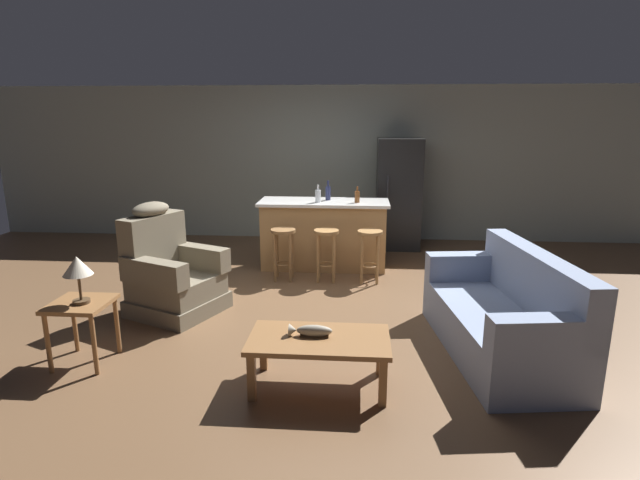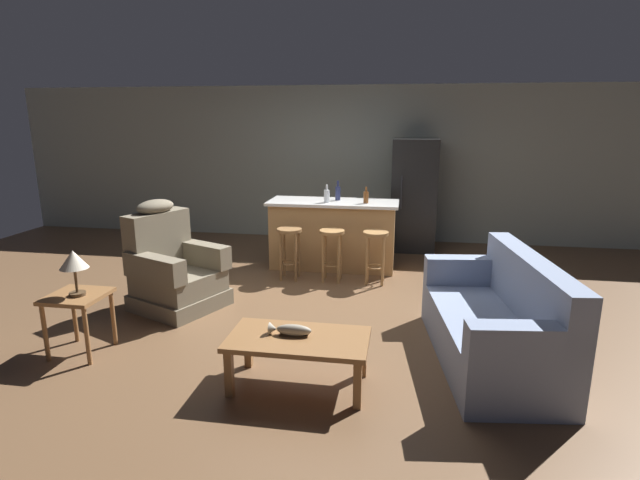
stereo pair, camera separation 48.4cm
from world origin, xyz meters
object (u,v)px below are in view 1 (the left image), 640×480
at_px(bar_stool_middle, 326,246).
at_px(bottle_wine_dark, 328,193).
at_px(fish_figurine, 310,331).
at_px(couch, 504,317).
at_px(coffee_table, 319,344).
at_px(recliner_near_lamp, 171,274).
at_px(table_lamp, 77,268).
at_px(refrigerator, 398,194).
at_px(end_table, 81,313).
at_px(bar_stool_left, 283,245).
at_px(bottle_short_amber, 318,196).
at_px(bottle_tall_green, 357,196).
at_px(bar_stool_right, 370,247).
at_px(kitchen_island, 324,234).

height_order(bar_stool_middle, bottle_wine_dark, bottle_wine_dark).
height_order(fish_figurine, couch, couch).
distance_m(coffee_table, recliner_near_lamp, 2.27).
relative_size(fish_figurine, recliner_near_lamp, 0.28).
xyz_separation_m(table_lamp, refrigerator, (2.96, 4.25, 0.01)).
xyz_separation_m(coffee_table, fish_figurine, (-0.07, 0.02, 0.10)).
xyz_separation_m(fish_figurine, end_table, (-1.99, 0.22, -0.00)).
distance_m(bar_stool_left, refrigerator, 2.47).
distance_m(coffee_table, table_lamp, 2.10).
distance_m(bar_stool_left, bottle_short_amber, 0.87).
relative_size(bar_stool_left, bottle_tall_green, 3.06).
distance_m(refrigerator, bottle_short_amber, 1.79).
height_order(fish_figurine, end_table, end_table).
xyz_separation_m(bar_stool_middle, bar_stool_right, (0.56, 0.00, 0.00)).
height_order(bar_stool_right, refrigerator, refrigerator).
bearing_deg(bar_stool_middle, table_lamp, -128.34).
xyz_separation_m(refrigerator, bottle_wine_dark, (-1.07, -1.11, 0.17)).
xyz_separation_m(bar_stool_right, bottle_wine_dark, (-0.58, 0.72, 0.58)).
height_order(couch, refrigerator, refrigerator).
bearing_deg(couch, table_lamp, 0.49).
bearing_deg(bar_stool_middle, couch, -48.07).
distance_m(bar_stool_right, bottle_wine_dark, 1.09).
xyz_separation_m(couch, recliner_near_lamp, (-3.35, 0.75, 0.08)).
height_order(recliner_near_lamp, bottle_wine_dark, bottle_wine_dark).
relative_size(coffee_table, bottle_wine_dark, 4.02).
bearing_deg(bottle_short_amber, bottle_wine_dark, 59.16).
bearing_deg(couch, bar_stool_right, -66.01).
relative_size(end_table, kitchen_island, 0.31).
distance_m(couch, refrigerator, 3.85).
bearing_deg(recliner_near_lamp, table_lamp, -79.61).
relative_size(end_table, table_lamp, 1.37).
height_order(fish_figurine, refrigerator, refrigerator).
distance_m(couch, bottle_short_amber, 3.15).
height_order(table_lamp, bar_stool_middle, table_lamp).
xyz_separation_m(table_lamp, bar_stool_left, (1.35, 2.42, -0.40)).
height_order(coffee_table, bottle_wine_dark, bottle_wine_dark).
relative_size(bar_stool_right, bottle_short_amber, 2.81).
relative_size(end_table, refrigerator, 0.32).
bearing_deg(bottle_tall_green, table_lamp, -127.92).
height_order(recliner_near_lamp, table_lamp, recliner_near_lamp).
xyz_separation_m(bottle_tall_green, bottle_short_amber, (-0.53, -0.02, 0.01)).
relative_size(bottle_short_amber, bottle_wine_dark, 0.88).
bearing_deg(table_lamp, bottle_wine_dark, 58.92).
height_order(recliner_near_lamp, bottle_tall_green, recliner_near_lamp).
bearing_deg(bottle_wine_dark, bottle_tall_green, -24.37).
xyz_separation_m(coffee_table, recliner_near_lamp, (-1.74, 1.46, 0.06)).
relative_size(recliner_near_lamp, bottle_short_amber, 4.96).
height_order(couch, kitchen_island, kitchen_island).
relative_size(coffee_table, bottle_tall_green, 4.95).
height_order(bar_stool_right, bottle_tall_green, bottle_tall_green).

